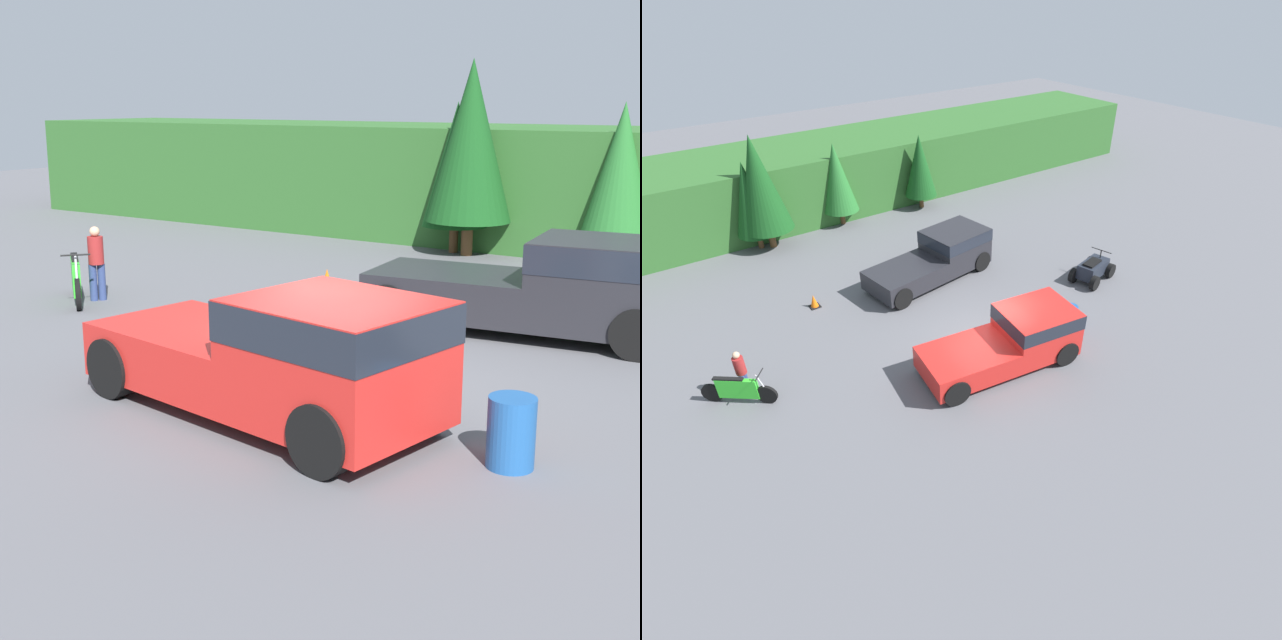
% 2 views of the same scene
% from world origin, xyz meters
% --- Properties ---
extents(ground_plane, '(80.00, 80.00, 0.00)m').
position_xyz_m(ground_plane, '(0.00, 0.00, 0.00)').
color(ground_plane, '#5B5B60').
extents(hillside_backdrop, '(44.00, 6.00, 3.47)m').
position_xyz_m(hillside_backdrop, '(0.00, 16.00, 1.73)').
color(hillside_backdrop, '#2D6028').
rests_on(hillside_backdrop, ground_plane).
extents(tree_left, '(1.86, 1.86, 4.23)m').
position_xyz_m(tree_left, '(-4.11, 12.70, 2.49)').
color(tree_left, brown).
rests_on(tree_left, ground_plane).
extents(tree_mid_left, '(2.37, 2.37, 5.38)m').
position_xyz_m(tree_mid_left, '(-3.59, 12.47, 3.16)').
color(tree_mid_left, brown).
rests_on(tree_mid_left, ground_plane).
extents(tree_mid_right, '(1.87, 1.87, 4.24)m').
position_xyz_m(tree_mid_right, '(0.38, 12.99, 2.49)').
color(tree_mid_right, brown).
rests_on(tree_mid_right, ground_plane).
extents(pickup_truck_red, '(5.65, 2.95, 1.86)m').
position_xyz_m(pickup_truck_red, '(0.18, -1.19, 0.99)').
color(pickup_truck_red, red).
rests_on(pickup_truck_red, ground_plane).
extents(pickup_truck_second, '(5.93, 2.91, 1.86)m').
position_xyz_m(pickup_truck_second, '(1.52, 5.31, 0.99)').
color(pickup_truck_second, '#232328').
rests_on(pickup_truck_second, ground_plane).
extents(dirt_bike, '(1.94, 1.59, 1.18)m').
position_xyz_m(dirt_bike, '(-8.07, 2.28, 0.49)').
color(dirt_bike, black).
rests_on(dirt_bike, ground_plane).
extents(rider_person, '(0.46, 0.46, 1.63)m').
position_xyz_m(rider_person, '(-7.79, 2.63, 0.88)').
color(rider_person, navy).
rests_on(rider_person, ground_plane).
extents(traffic_cone, '(0.42, 0.42, 0.55)m').
position_xyz_m(traffic_cone, '(-4.07, 6.11, 0.25)').
color(traffic_cone, black).
rests_on(traffic_cone, ground_plane).
extents(steel_barrel, '(0.58, 0.58, 0.88)m').
position_xyz_m(steel_barrel, '(3.26, -0.87, 0.44)').
color(steel_barrel, '#1E5193').
rests_on(steel_barrel, ground_plane).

